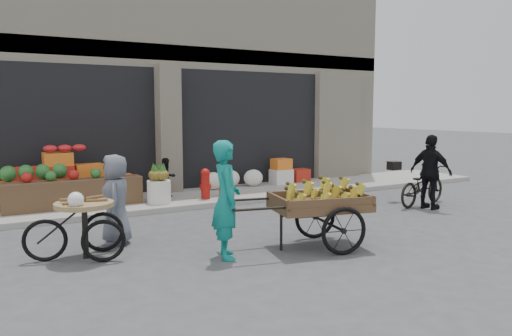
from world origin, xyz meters
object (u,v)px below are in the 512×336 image
banana_cart (316,200)px  vendor_grey (116,199)px  orange_bucket (226,191)px  cyclist (431,172)px  pineapple_bin (159,192)px  fire_hydrant (205,182)px  tricycle_cart (84,220)px  bicycle (422,186)px  vendor_woman (226,199)px  seated_person (167,178)px

banana_cart → vendor_grey: size_ratio=1.80×
orange_bucket → cyclist: bearing=-40.0°
pineapple_bin → fire_hydrant: 1.11m
pineapple_bin → tricycle_cart: tricycle_cart is taller
fire_hydrant → vendor_grey: bearing=-137.3°
fire_hydrant → tricycle_cart: bearing=-137.2°
vendor_grey → bicycle: bearing=106.6°
banana_cart → cyclist: size_ratio=1.61×
pineapple_bin → fire_hydrant: bearing=-2.6°
fire_hydrant → orange_bucket: bearing=-5.7°
vendor_woman → cyclist: 5.59m
orange_bucket → tricycle_cart: (-3.79, -2.99, 0.30)m
orange_bucket → cyclist: cyclist is taller
fire_hydrant → tricycle_cart: size_ratio=0.49×
orange_bucket → tricycle_cart: tricycle_cart is taller
fire_hydrant → seated_person: 0.96m
banana_cart → vendor_woman: 1.49m
vendor_grey → orange_bucket: bearing=145.1°
banana_cart → tricycle_cart: size_ratio=1.80×
orange_bucket → seated_person: bearing=149.7°
vendor_grey → vendor_woman: bearing=55.3°
vendor_woman → bicycle: 5.89m
orange_bucket → pineapple_bin: bearing=176.4°
bicycle → cyclist: cyclist is taller
banana_cart → vendor_woman: vendor_woman is taller
fire_hydrant → seated_person: seated_person is taller
pineapple_bin → bicycle: bicycle is taller
vendor_woman → tricycle_cart: 2.09m
seated_person → vendor_grey: size_ratio=0.64×
vendor_woman → bicycle: bearing=-58.8°
banana_cart → cyclist: cyclist is taller
seated_person → banana_cart: seated_person is taller
bicycle → vendor_woman: bearing=92.3°
tricycle_cart → bicycle: (7.51, 0.43, -0.11)m
orange_bucket → banana_cart: bearing=-96.8°
fire_hydrant → seated_person: size_ratio=0.76×
seated_person → bicycle: seated_person is taller
pineapple_bin → seated_person: seated_person is taller
banana_cart → vendor_grey: (-2.68, 1.79, -0.02)m
fire_hydrant → banana_cart: (0.00, -4.26, 0.25)m
tricycle_cart → fire_hydrant: bearing=55.2°
vendor_woman → tricycle_cart: size_ratio=1.19×
seated_person → vendor_woman: vendor_woman is taller
seated_person → vendor_woman: bearing=-109.4°
seated_person → banana_cart: size_ratio=0.35×
pineapple_bin → bicycle: bearing=-26.5°
banana_cart → tricycle_cart: bearing=172.2°
bicycle → cyclist: bearing=141.6°
fire_hydrant → orange_bucket: size_ratio=2.22×
bicycle → seated_person: bearing=44.7°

